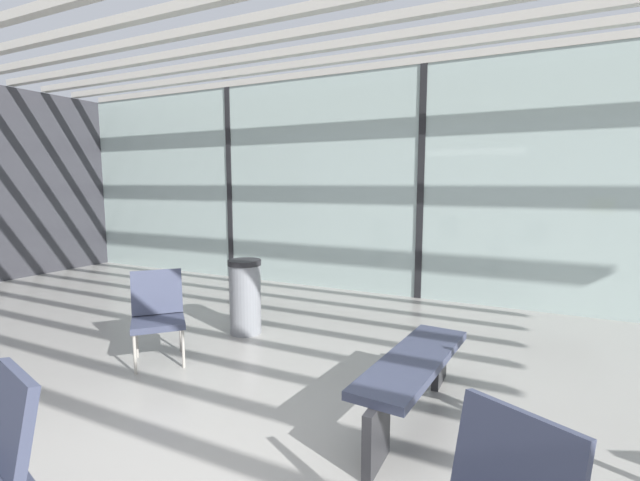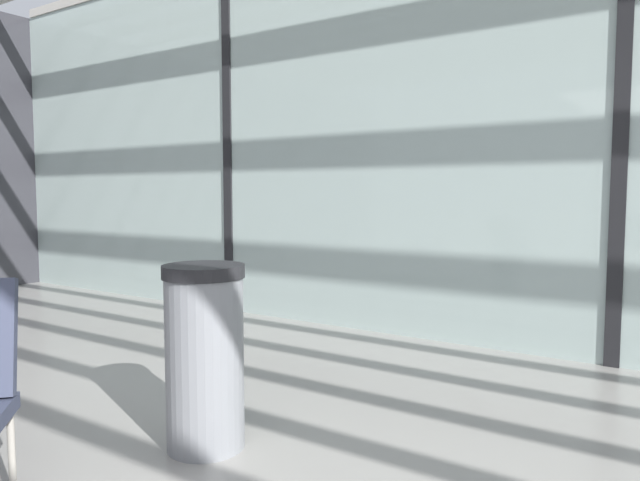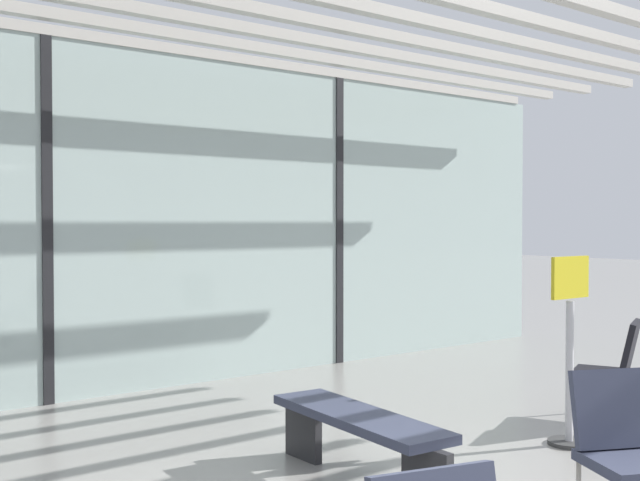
{
  "view_description": "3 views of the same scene",
  "coord_description": "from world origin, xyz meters",
  "px_view_note": "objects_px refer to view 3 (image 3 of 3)",
  "views": [
    {
      "loc": [
        1.57,
        -1.36,
        1.72
      ],
      "look_at": [
        -1.39,
        4.63,
        0.86
      ],
      "focal_mm": 24.77,
      "sensor_mm": 36.0,
      "label": 1
    },
    {
      "loc": [
        0.53,
        0.77,
        1.19
      ],
      "look_at": [
        -1.06,
        3.15,
        0.96
      ],
      "focal_mm": 33.07,
      "sensor_mm": 36.0,
      "label": 2
    },
    {
      "loc": [
        -2.44,
        -2.09,
        1.71
      ],
      "look_at": [
        1.45,
        2.91,
        1.55
      ],
      "focal_mm": 43.81,
      "sensor_mm": 36.0,
      "label": 3
    }
  ],
  "objects_px": {
    "lounge_chair_1": "(625,442)",
    "lounge_chair_0": "(614,364)",
    "waiting_bench": "(358,429)",
    "info_sign": "(570,356)"
  },
  "relations": [
    {
      "from": "lounge_chair_1",
      "to": "waiting_bench",
      "type": "bearing_deg",
      "value": 140.4
    },
    {
      "from": "lounge_chair_1",
      "to": "lounge_chair_0",
      "type": "bearing_deg",
      "value": 58.64
    },
    {
      "from": "lounge_chair_0",
      "to": "waiting_bench",
      "type": "bearing_deg",
      "value": -27.29
    },
    {
      "from": "lounge_chair_1",
      "to": "waiting_bench",
      "type": "relative_size",
      "value": 0.51
    },
    {
      "from": "lounge_chair_1",
      "to": "waiting_bench",
      "type": "height_order",
      "value": "lounge_chair_1"
    },
    {
      "from": "info_sign",
      "to": "lounge_chair_1",
      "type": "bearing_deg",
      "value": -135.62
    },
    {
      "from": "lounge_chair_0",
      "to": "lounge_chair_1",
      "type": "distance_m",
      "value": 2.47
    },
    {
      "from": "lounge_chair_1",
      "to": "waiting_bench",
      "type": "xyz_separation_m",
      "value": [
        -0.67,
        1.47,
        -0.13
      ]
    },
    {
      "from": "lounge_chair_0",
      "to": "lounge_chair_1",
      "type": "relative_size",
      "value": 1.0
    },
    {
      "from": "lounge_chair_0",
      "to": "waiting_bench",
      "type": "height_order",
      "value": "lounge_chair_0"
    }
  ]
}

